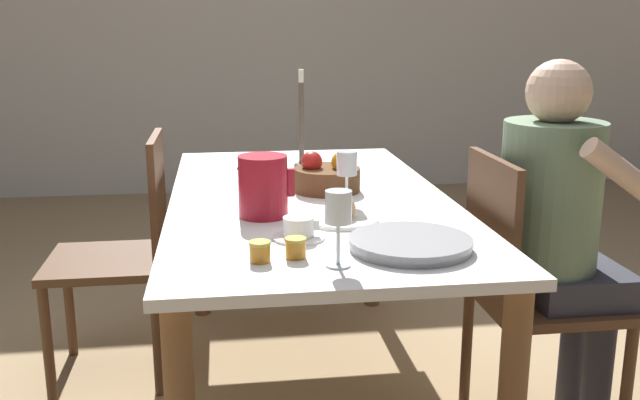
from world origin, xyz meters
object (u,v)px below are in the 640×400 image
(chair_person_side, at_px, (526,288))
(teacup_near_person, at_px, (299,230))
(person_seated, at_px, (559,220))
(fruit_bowl, at_px, (327,177))
(wine_glass_water, at_px, (347,166))
(jam_jar_red, at_px, (260,250))
(red_pitcher, at_px, (263,186))
(candlestick_tall, at_px, (301,128))
(jam_jar_amber, at_px, (296,247))
(bread_plate, at_px, (342,214))
(chair_opposite, at_px, (126,250))
(wine_glass_juice, at_px, (338,212))
(serving_tray, at_px, (410,244))

(chair_person_side, bearing_deg, teacup_near_person, -76.74)
(person_seated, bearing_deg, fruit_bowl, -119.64)
(wine_glass_water, height_order, fruit_bowl, wine_glass_water)
(jam_jar_red, distance_m, fruit_bowl, 0.76)
(red_pitcher, distance_m, candlestick_tall, 0.76)
(jam_jar_red, bearing_deg, fruit_bowl, 69.37)
(jam_jar_amber, distance_m, fruit_bowl, 0.72)
(teacup_near_person, bearing_deg, fruit_bowl, 73.89)
(person_seated, bearing_deg, bread_plate, -89.34)
(chair_opposite, bearing_deg, wine_glass_juice, -147.34)
(chair_person_side, height_order, teacup_near_person, chair_person_side)
(wine_glass_water, bearing_deg, chair_person_side, -14.13)
(wine_glass_water, distance_m, candlestick_tall, 0.66)
(jam_jar_amber, bearing_deg, fruit_bowl, 75.48)
(red_pitcher, bearing_deg, wine_glass_juice, -72.62)
(chair_person_side, xyz_separation_m, jam_jar_amber, (-0.75, -0.33, 0.27))
(wine_glass_juice, bearing_deg, bread_plate, 79.18)
(jam_jar_red, relative_size, fruit_bowl, 0.23)
(chair_person_side, xyz_separation_m, teacup_near_person, (-0.73, -0.17, 0.27))
(jam_jar_amber, relative_size, fruit_bowl, 0.23)
(bread_plate, height_order, jam_jar_red, bread_plate)
(teacup_near_person, xyz_separation_m, jam_jar_amber, (-0.02, -0.16, 0.00))
(chair_opposite, height_order, serving_tray, chair_opposite)
(teacup_near_person, bearing_deg, jam_jar_amber, -98.86)
(wine_glass_water, bearing_deg, red_pitcher, -164.99)
(serving_tray, distance_m, candlestick_tall, 1.12)
(teacup_near_person, height_order, bread_plate, bread_plate)
(serving_tray, height_order, jam_jar_red, jam_jar_red)
(wine_glass_juice, bearing_deg, candlestick_tall, 87.64)
(chair_opposite, height_order, teacup_near_person, chair_opposite)
(wine_glass_water, bearing_deg, teacup_near_person, -120.65)
(wine_glass_juice, height_order, bread_plate, wine_glass_juice)
(chair_person_side, bearing_deg, wine_glass_water, -104.13)
(person_seated, xyz_separation_m, wine_glass_water, (-0.63, 0.15, 0.15))
(chair_person_side, xyz_separation_m, person_seated, (0.09, -0.01, 0.22))
(person_seated, xyz_separation_m, teacup_near_person, (-0.82, -0.16, 0.05))
(serving_tray, bearing_deg, bread_plate, 114.42)
(person_seated, bearing_deg, wine_glass_juice, -62.27)
(jam_jar_amber, xyz_separation_m, candlestick_tall, (0.14, 1.12, 0.13))
(wine_glass_juice, bearing_deg, teacup_near_person, 106.53)
(chair_person_side, xyz_separation_m, jam_jar_red, (-0.84, -0.35, 0.27))
(fruit_bowl, bearing_deg, bread_plate, -92.00)
(person_seated, distance_m, bread_plate, 0.68)
(serving_tray, bearing_deg, jam_jar_amber, -174.74)
(person_seated, distance_m, candlestick_tall, 1.08)
(person_seated, height_order, red_pitcher, person_seated)
(chair_opposite, xyz_separation_m, red_pitcher, (0.48, -0.50, 0.34))
(wine_glass_water, distance_m, bread_plate, 0.19)
(person_seated, height_order, fruit_bowl, person_seated)
(jam_jar_red, bearing_deg, chair_person_side, 22.28)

